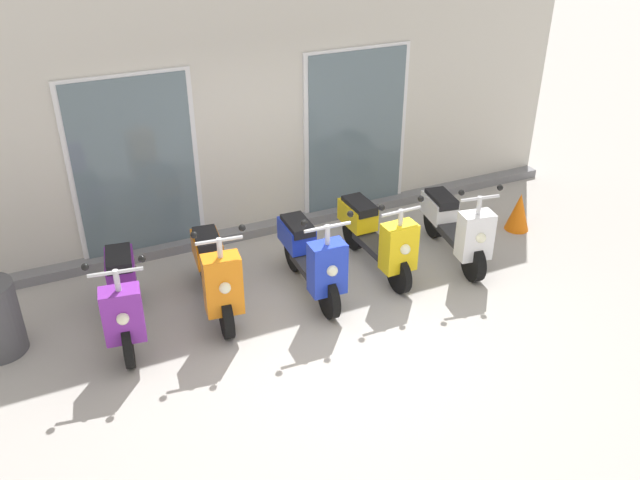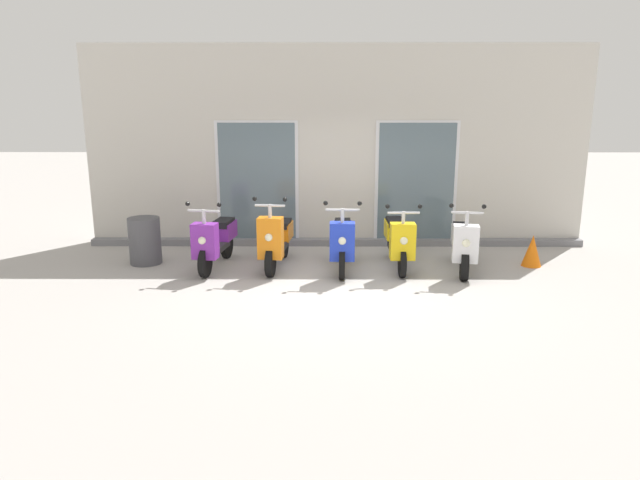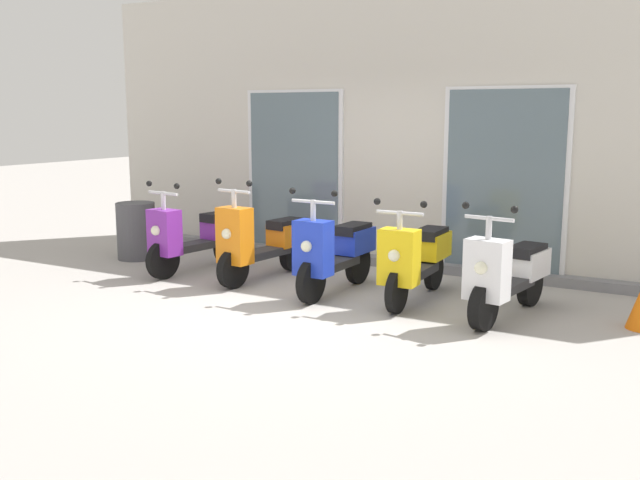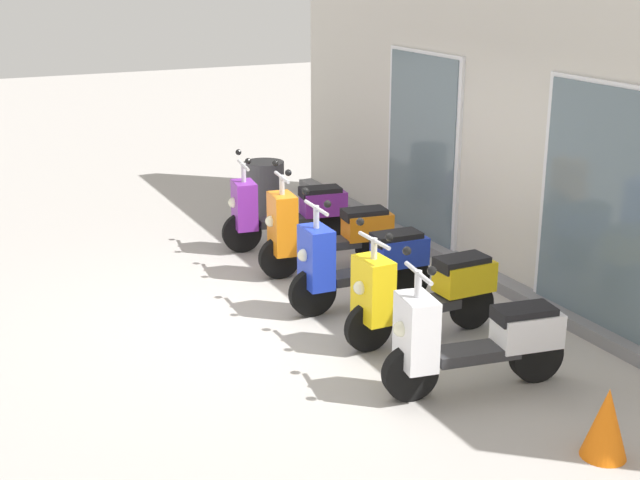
{
  "view_description": "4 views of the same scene",
  "coord_description": "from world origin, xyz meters",
  "px_view_note": "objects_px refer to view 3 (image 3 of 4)",
  "views": [
    {
      "loc": [
        -2.55,
        -5.14,
        4.31
      ],
      "look_at": [
        0.09,
        0.57,
        0.77
      ],
      "focal_mm": 37.65,
      "sensor_mm": 36.0,
      "label": 1
    },
    {
      "loc": [
        -0.25,
        -8.43,
        2.79
      ],
      "look_at": [
        -0.3,
        0.42,
        0.57
      ],
      "focal_mm": 33.16,
      "sensor_mm": 36.0,
      "label": 2
    },
    {
      "loc": [
        3.67,
        -6.05,
        1.99
      ],
      "look_at": [
        -0.0,
        0.52,
        0.63
      ],
      "focal_mm": 39.81,
      "sensor_mm": 36.0,
      "label": 3
    },
    {
      "loc": [
        7.12,
        -3.11,
        3.27
      ],
      "look_at": [
        0.24,
        0.23,
        0.83
      ],
      "focal_mm": 49.0,
      "sensor_mm": 36.0,
      "label": 4
    }
  ],
  "objects_px": {
    "scooter_orange": "(262,241)",
    "scooter_yellow": "(416,257)",
    "trash_bin": "(136,231)",
    "scooter_purple": "(196,235)",
    "scooter_blue": "(335,251)",
    "scooter_white": "(508,274)"
  },
  "relations": [
    {
      "from": "scooter_yellow",
      "to": "trash_bin",
      "type": "xyz_separation_m",
      "value": [
        -4.19,
        0.22,
        -0.09
      ]
    },
    {
      "from": "scooter_yellow",
      "to": "scooter_white",
      "type": "bearing_deg",
      "value": -8.39
    },
    {
      "from": "scooter_yellow",
      "to": "trash_bin",
      "type": "height_order",
      "value": "scooter_yellow"
    },
    {
      "from": "scooter_orange",
      "to": "scooter_yellow",
      "type": "bearing_deg",
      "value": -0.46
    },
    {
      "from": "scooter_purple",
      "to": "scooter_blue",
      "type": "xyz_separation_m",
      "value": [
        2.06,
        -0.12,
        0.01
      ]
    },
    {
      "from": "scooter_blue",
      "to": "scooter_yellow",
      "type": "height_order",
      "value": "scooter_blue"
    },
    {
      "from": "scooter_white",
      "to": "scooter_yellow",
      "type": "bearing_deg",
      "value": 171.61
    },
    {
      "from": "scooter_white",
      "to": "scooter_blue",
      "type": "bearing_deg",
      "value": 179.52
    },
    {
      "from": "trash_bin",
      "to": "scooter_orange",
      "type": "bearing_deg",
      "value": -5.2
    },
    {
      "from": "scooter_orange",
      "to": "scooter_yellow",
      "type": "relative_size",
      "value": 1.01
    },
    {
      "from": "scooter_blue",
      "to": "scooter_white",
      "type": "bearing_deg",
      "value": -0.48
    },
    {
      "from": "scooter_purple",
      "to": "trash_bin",
      "type": "relative_size",
      "value": 2.01
    },
    {
      "from": "scooter_purple",
      "to": "scooter_white",
      "type": "bearing_deg",
      "value": -1.96
    },
    {
      "from": "scooter_purple",
      "to": "scooter_orange",
      "type": "distance_m",
      "value": 0.99
    },
    {
      "from": "scooter_white",
      "to": "trash_bin",
      "type": "height_order",
      "value": "scooter_white"
    },
    {
      "from": "scooter_blue",
      "to": "scooter_orange",
      "type": "bearing_deg",
      "value": 171.99
    },
    {
      "from": "scooter_orange",
      "to": "scooter_white",
      "type": "distance_m",
      "value": 3.0
    },
    {
      "from": "scooter_orange",
      "to": "trash_bin",
      "type": "xyz_separation_m",
      "value": [
        -2.22,
        0.2,
        -0.08
      ]
    },
    {
      "from": "scooter_blue",
      "to": "scooter_white",
      "type": "distance_m",
      "value": 1.93
    },
    {
      "from": "scooter_orange",
      "to": "scooter_white",
      "type": "height_order",
      "value": "scooter_orange"
    },
    {
      "from": "scooter_yellow",
      "to": "scooter_white",
      "type": "distance_m",
      "value": 1.03
    },
    {
      "from": "scooter_orange",
      "to": "trash_bin",
      "type": "distance_m",
      "value": 2.23
    }
  ]
}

